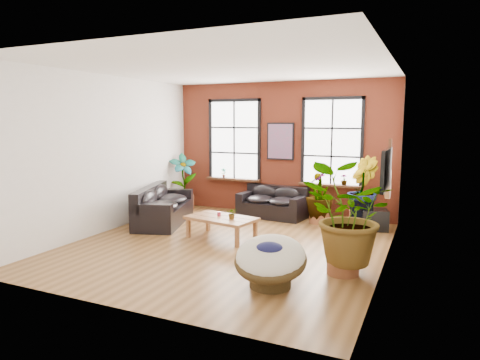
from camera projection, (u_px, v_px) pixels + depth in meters
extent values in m
cube|color=brown|center=(228.00, 245.00, 8.64)|extent=(6.00, 6.50, 0.02)
cube|color=white|center=(227.00, 67.00, 8.15)|extent=(6.00, 6.50, 0.02)
cube|color=#5A2115|center=(281.00, 149.00, 11.33)|extent=(6.00, 0.02, 3.50)
cube|color=silver|center=(115.00, 179.00, 5.45)|extent=(6.00, 0.02, 3.50)
cube|color=silver|center=(107.00, 154.00, 9.62)|extent=(0.02, 6.50, 3.50)
cube|color=silver|center=(389.00, 165.00, 7.16)|extent=(0.02, 6.50, 3.50)
cube|color=white|center=(234.00, 140.00, 11.80)|extent=(1.40, 0.02, 2.10)
cube|color=#381D0F|center=(233.00, 179.00, 11.89)|extent=(1.60, 0.22, 0.06)
cube|color=white|center=(332.00, 142.00, 10.70)|extent=(1.40, 0.02, 2.10)
cube|color=#381D0F|center=(330.00, 185.00, 10.79)|extent=(1.60, 0.22, 0.06)
cube|color=black|center=(272.00, 210.00, 11.11)|extent=(1.80, 1.01, 0.39)
cube|color=black|center=(277.00, 193.00, 11.32)|extent=(1.74, 0.38, 0.40)
cube|color=black|center=(246.00, 196.00, 11.44)|extent=(0.29, 0.86, 0.21)
cube|color=black|center=(299.00, 201.00, 10.69)|extent=(0.29, 0.86, 0.21)
ellipsoid|color=black|center=(260.00, 199.00, 11.20)|extent=(0.79, 0.77, 0.22)
ellipsoid|color=black|center=(264.00, 192.00, 11.38)|extent=(0.74, 0.30, 0.39)
ellipsoid|color=black|center=(283.00, 202.00, 10.87)|extent=(0.79, 0.77, 0.22)
ellipsoid|color=black|center=(287.00, 195.00, 11.06)|extent=(0.74, 0.30, 0.39)
cube|color=black|center=(164.00, 214.00, 10.48)|extent=(1.60, 2.44, 0.44)
cube|color=black|center=(150.00, 196.00, 10.45)|extent=(0.93, 2.22, 0.45)
cube|color=black|center=(151.00, 209.00, 9.43)|extent=(0.97, 0.51, 0.23)
cube|color=black|center=(175.00, 194.00, 11.43)|extent=(0.97, 0.51, 0.23)
ellipsoid|color=black|center=(161.00, 206.00, 9.99)|extent=(1.06, 1.19, 0.25)
ellipsoid|color=black|center=(149.00, 199.00, 10.00)|extent=(0.55, 1.02, 0.43)
ellipsoid|color=black|center=(171.00, 199.00, 10.87)|extent=(1.06, 1.19, 0.25)
ellipsoid|color=black|center=(160.00, 193.00, 10.88)|extent=(0.55, 1.02, 0.43)
cube|color=brown|center=(221.00, 218.00, 9.06)|extent=(1.58, 1.08, 0.06)
cube|color=#381D0F|center=(217.00, 218.00, 8.94)|extent=(1.43, 0.28, 0.00)
cube|color=#381D0F|center=(225.00, 216.00, 9.16)|extent=(1.43, 0.28, 0.00)
cube|color=brown|center=(188.00, 228.00, 9.18)|extent=(0.08, 0.08, 0.40)
cube|color=brown|center=(237.00, 237.00, 8.46)|extent=(0.08, 0.08, 0.40)
cube|color=brown|center=(208.00, 222.00, 9.72)|extent=(0.08, 0.08, 0.40)
cube|color=brown|center=(255.00, 230.00, 8.99)|extent=(0.08, 0.08, 0.40)
cylinder|color=#CD334F|center=(219.00, 214.00, 9.15)|extent=(0.10, 0.10, 0.09)
cylinder|color=#403017|center=(270.00, 278.00, 6.46)|extent=(0.72, 0.72, 0.25)
torus|color=#403017|center=(270.00, 260.00, 6.42)|extent=(1.24, 1.24, 0.50)
ellipsoid|color=beige|center=(270.00, 256.00, 6.41)|extent=(1.21, 1.26, 0.68)
ellipsoid|color=#13143C|center=(270.00, 248.00, 6.34)|extent=(0.47, 0.40, 0.19)
cube|color=black|center=(281.00, 141.00, 11.24)|extent=(0.74, 0.04, 0.98)
cube|color=#0C7F8C|center=(280.00, 141.00, 11.22)|extent=(0.66, 0.02, 0.90)
cube|color=black|center=(386.00, 169.00, 7.47)|extent=(0.06, 1.25, 0.72)
cube|color=black|center=(384.00, 169.00, 7.49)|extent=(0.01, 1.15, 0.62)
cylinder|color=#B27F4C|center=(388.00, 190.00, 8.51)|extent=(0.09, 0.38, 0.38)
cylinder|color=#B27F4C|center=(389.00, 177.00, 8.48)|extent=(0.09, 0.30, 0.30)
cylinder|color=black|center=(388.00, 189.00, 8.51)|extent=(0.09, 0.11, 0.11)
cube|color=#381D0F|center=(389.00, 159.00, 8.43)|extent=(0.04, 0.05, 0.55)
cube|color=#381D0F|center=(390.00, 142.00, 8.38)|extent=(0.06, 0.06, 0.14)
cube|color=black|center=(374.00, 220.00, 9.79)|extent=(0.69, 0.63, 0.48)
cylinder|color=brown|center=(184.00, 202.00, 12.08)|extent=(0.63, 0.63, 0.41)
cylinder|color=brown|center=(360.00, 218.00, 10.11)|extent=(0.68, 0.68, 0.39)
cylinder|color=brown|center=(343.00, 262.00, 6.99)|extent=(0.67, 0.67, 0.39)
cylinder|color=brown|center=(319.00, 216.00, 10.45)|extent=(0.51, 0.51, 0.35)
imported|color=#304F15|center=(183.00, 179.00, 11.98)|extent=(0.90, 0.89, 1.43)
imported|color=#304F15|center=(362.00, 189.00, 9.98)|extent=(0.90, 1.00, 1.52)
imported|color=#304F15|center=(344.00, 215.00, 6.90)|extent=(1.59, 1.41, 1.63)
imported|color=#304F15|center=(319.00, 194.00, 10.37)|extent=(0.75, 0.75, 1.19)
imported|color=#304F15|center=(232.00, 213.00, 8.85)|extent=(0.27, 0.26, 0.24)
imported|color=#304F15|center=(224.00, 173.00, 11.99)|extent=(0.17, 0.17, 0.27)
imported|color=#304F15|center=(344.00, 180.00, 10.62)|extent=(0.19, 0.19, 0.27)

